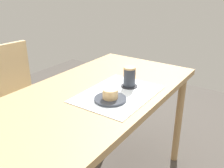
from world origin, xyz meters
The scene contains 7 objects.
dining_table centered at (0.00, 0.00, 0.67)m, with size 1.40×0.71×0.75m.
wooden_chair centered at (-0.02, 0.67, 0.50)m, with size 0.45×0.45×0.90m.
placemat centered at (0.06, -0.13, 0.75)m, with size 0.46×0.34×0.00m, color white.
pastry_plate centered at (-0.02, -0.14, 0.76)m, with size 0.16×0.16×0.01m, color #333842.
pastry centered at (-0.02, -0.14, 0.79)m, with size 0.08×0.08×0.05m, color #E5BC7F.
coffee_coaster centered at (0.18, -0.13, 0.76)m, with size 0.09×0.09×0.01m, color #232328.
coffee_mug centered at (0.18, -0.13, 0.81)m, with size 0.10×0.07×0.11m.
Camera 1 is at (-0.96, -0.79, 1.32)m, focal length 40.00 mm.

